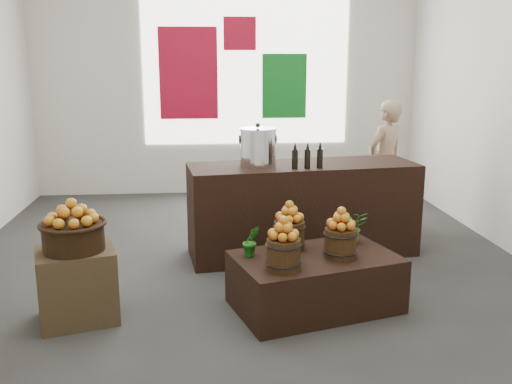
{
  "coord_description": "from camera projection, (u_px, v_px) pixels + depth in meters",
  "views": [
    {
      "loc": [
        -0.37,
        -5.59,
        2.12
      ],
      "look_at": [
        0.1,
        -0.4,
        0.9
      ],
      "focal_mm": 40.0,
      "sensor_mm": 36.0,
      "label": 1
    }
  ],
  "objects": [
    {
      "name": "apple_bucket_front_left",
      "position": [
        283.0,
        254.0,
        4.55
      ],
      "size": [
        0.27,
        0.27,
        0.25
      ],
      "primitive_type": "cylinder",
      "color": "#3C2810",
      "rests_on": "display_table"
    },
    {
      "name": "apples_in_bucket_front_left",
      "position": [
        284.0,
        228.0,
        4.5
      ],
      "size": [
        0.2,
        0.2,
        0.18
      ],
      "primitive_type": null,
      "color": "#A00511",
      "rests_on": "apple_bucket_front_left"
    },
    {
      "name": "deco_red_upper",
      "position": [
        240.0,
        33.0,
        8.75
      ],
      "size": [
        0.5,
        0.04,
        0.5
      ],
      "primitive_type": "cube",
      "color": "maroon",
      "rests_on": "back_wall"
    },
    {
      "name": "crate",
      "position": [
        77.0,
        285.0,
        4.68
      ],
      "size": [
        0.72,
        0.65,
        0.61
      ],
      "primitive_type": "cube",
      "rotation": [
        0.0,
        0.0,
        0.28
      ],
      "color": "#4F3B25",
      "rests_on": "ground"
    },
    {
      "name": "back_wall",
      "position": [
        227.0,
        67.0,
        8.87
      ],
      "size": [
        6.0,
        0.04,
        4.0
      ],
      "primitive_type": "cube",
      "color": "silver",
      "rests_on": "ground"
    },
    {
      "name": "apples_in_bucket_front_right",
      "position": [
        341.0,
        218.0,
        4.77
      ],
      "size": [
        0.2,
        0.2,
        0.18
      ],
      "primitive_type": null,
      "color": "#A00511",
      "rests_on": "apple_bucket_front_right"
    },
    {
      "name": "apples_in_bucket_rear",
      "position": [
        289.0,
        211.0,
        4.99
      ],
      "size": [
        0.2,
        0.2,
        0.18
      ],
      "primitive_type": null,
      "color": "#A00511",
      "rests_on": "apple_bucket_rear"
    },
    {
      "name": "stock_pot_left",
      "position": [
        258.0,
        148.0,
        6.01
      ],
      "size": [
        0.38,
        0.38,
        0.38
      ],
      "primitive_type": "cylinder",
      "color": "silver",
      "rests_on": "counter"
    },
    {
      "name": "counter",
      "position": [
        303.0,
        209.0,
        6.27
      ],
      "size": [
        2.55,
        1.08,
        1.01
      ],
      "primitive_type": "cube",
      "rotation": [
        0.0,
        0.0,
        0.12
      ],
      "color": "black",
      "rests_on": "ground"
    },
    {
      "name": "oil_cruets",
      "position": [
        311.0,
        155.0,
        5.89
      ],
      "size": [
        0.28,
        0.1,
        0.28
      ],
      "primitive_type": null,
      "rotation": [
        0.0,
        0.0,
        0.12
      ],
      "color": "black",
      "rests_on": "counter"
    },
    {
      "name": "deco_red_left",
      "position": [
        188.0,
        73.0,
        8.81
      ],
      "size": [
        0.9,
        0.04,
        1.4
      ],
      "primitive_type": "cube",
      "color": "maroon",
      "rests_on": "back_wall"
    },
    {
      "name": "herb_garnish_left",
      "position": [
        251.0,
        241.0,
        4.85
      ],
      "size": [
        0.17,
        0.15,
        0.27
      ],
      "primitive_type": "imported",
      "rotation": [
        0.0,
        0.0,
        0.2
      ],
      "color": "#196B16",
      "rests_on": "display_table"
    },
    {
      "name": "apple_bucket_rear",
      "position": [
        289.0,
        235.0,
        5.03
      ],
      "size": [
        0.27,
        0.27,
        0.25
      ],
      "primitive_type": "cylinder",
      "color": "#3C2810",
      "rests_on": "display_table"
    },
    {
      "name": "apple_bucket_front_right",
      "position": [
        340.0,
        243.0,
        4.82
      ],
      "size": [
        0.27,
        0.27,
        0.25
      ],
      "primitive_type": "cylinder",
      "color": "#3C2810",
      "rests_on": "display_table"
    },
    {
      "name": "herb_garnish_right",
      "position": [
        352.0,
        227.0,
        5.21
      ],
      "size": [
        0.28,
        0.25,
        0.3
      ],
      "primitive_type": "imported",
      "rotation": [
        0.0,
        0.0,
        0.07
      ],
      "color": "#196B16",
      "rests_on": "display_table"
    },
    {
      "name": "apples_in_basket",
      "position": [
        72.0,
        211.0,
        4.53
      ],
      "size": [
        0.38,
        0.38,
        0.2
      ],
      "primitive_type": null,
      "color": "#A00511",
      "rests_on": "wicker_basket"
    },
    {
      "name": "shopper",
      "position": [
        385.0,
        163.0,
        7.38
      ],
      "size": [
        0.71,
        0.65,
        1.62
      ],
      "primitive_type": "imported",
      "rotation": [
        0.0,
        0.0,
        3.73
      ],
      "color": "tan",
      "rests_on": "ground"
    },
    {
      "name": "display_table",
      "position": [
        315.0,
        282.0,
        4.94
      ],
      "size": [
        1.54,
        1.19,
        0.47
      ],
      "primitive_type": "cube",
      "rotation": [
        0.0,
        0.0,
        0.28
      ],
      "color": "black",
      "rests_on": "ground"
    },
    {
      "name": "back_opening",
      "position": [
        246.0,
        67.0,
        8.88
      ],
      "size": [
        3.2,
        0.02,
        2.4
      ],
      "primitive_type": "cube",
      "color": "white",
      "rests_on": "back_wall"
    },
    {
      "name": "ground",
      "position": [
        243.0,
        267.0,
        5.93
      ],
      "size": [
        7.0,
        7.0,
        0.0
      ],
      "primitive_type": "plane",
      "color": "#343432",
      "rests_on": "ground"
    },
    {
      "name": "deco_green_right",
      "position": [
        284.0,
        86.0,
        8.99
      ],
      "size": [
        0.7,
        0.04,
        1.0
      ],
      "primitive_type": "cube",
      "color": "#10691D",
      "rests_on": "back_wall"
    },
    {
      "name": "wicker_basket",
      "position": [
        74.0,
        237.0,
        4.58
      ],
      "size": [
        0.49,
        0.49,
        0.22
      ],
      "primitive_type": "cylinder",
      "color": "black",
      "rests_on": "crate"
    }
  ]
}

